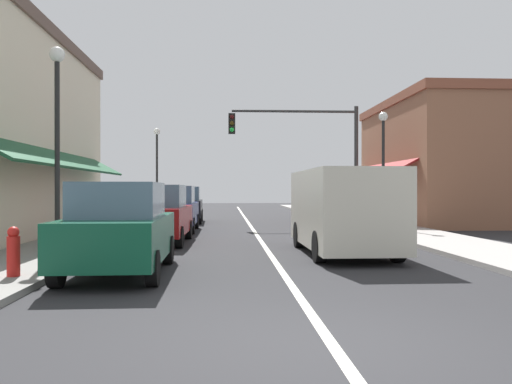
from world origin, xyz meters
TOP-DOWN VIEW (x-y plane):
  - ground_plane at (0.00, 18.00)m, footprint 80.00×80.00m
  - sidewalk_left at (-5.50, 18.00)m, footprint 2.60×56.00m
  - sidewalk_right at (5.50, 18.00)m, footprint 2.60×56.00m
  - lane_center_stripe at (0.00, 18.00)m, footprint 0.14×52.00m
  - storefront_right_block at (9.16, 20.00)m, footprint 6.04×10.20m
  - parked_car_nearest_left at (-3.15, 4.91)m, footprint 1.82×4.12m
  - parked_car_second_left at (-3.16, 10.73)m, footprint 1.86×4.14m
  - parked_car_third_left at (-3.13, 15.30)m, footprint 1.79×4.10m
  - parked_car_far_left at (-3.16, 20.82)m, footprint 1.86×4.14m
  - van_in_lane at (1.84, 7.87)m, footprint 2.03×5.19m
  - traffic_signal_mast_arm at (2.69, 18.21)m, footprint 5.88×0.50m
  - street_lamp_left_near at (-5.11, 7.42)m, footprint 0.36×0.36m
  - street_lamp_right_mid at (5.09, 15.11)m, footprint 0.36×0.36m
  - street_lamp_left_far at (-4.88, 23.90)m, footprint 0.36×0.36m
  - fire_hydrant at (-4.81, 4.08)m, footprint 0.22×0.22m

SIDE VIEW (x-z plane):
  - ground_plane at x=0.00m, z-range 0.00..0.00m
  - lane_center_stripe at x=0.00m, z-range 0.00..0.01m
  - sidewalk_left at x=-5.50m, z-range 0.00..0.12m
  - sidewalk_right at x=5.50m, z-range 0.00..0.12m
  - fire_hydrant at x=-4.81m, z-range 0.12..0.99m
  - parked_car_nearest_left at x=-3.15m, z-range -0.01..1.76m
  - parked_car_second_left at x=-3.16m, z-range -0.01..1.76m
  - parked_car_third_left at x=-3.13m, z-range -0.01..1.76m
  - parked_car_far_left at x=-3.16m, z-range -0.01..1.76m
  - van_in_lane at x=1.84m, z-range 0.09..2.21m
  - storefront_right_block at x=9.16m, z-range 0.01..6.02m
  - street_lamp_right_mid at x=5.09m, z-range 0.82..5.51m
  - street_lamp_left_far at x=-4.88m, z-range 0.85..5.85m
  - street_lamp_left_near at x=-5.11m, z-range 0.85..5.87m
  - traffic_signal_mast_arm at x=2.69m, z-range 1.05..6.46m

